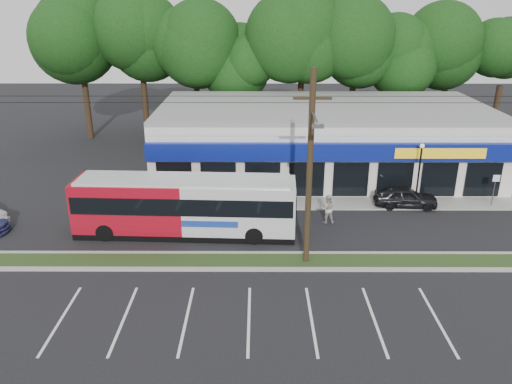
{
  "coord_description": "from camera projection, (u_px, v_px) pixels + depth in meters",
  "views": [
    {
      "loc": [
        0.47,
        -22.01,
        12.9
      ],
      "look_at": [
        0.38,
        5.0,
        2.4
      ],
      "focal_mm": 35.0,
      "sensor_mm": 36.0,
      "label": 1
    }
  ],
  "objects": [
    {
      "name": "utility_pole",
      "position": [
        306.0,
        165.0,
        24.08
      ],
      "size": [
        50.0,
        2.77,
        10.0
      ],
      "color": "black",
      "rests_on": "ground"
    },
    {
      "name": "pedestrian_a",
      "position": [
        281.0,
        196.0,
        32.82
      ],
      "size": [
        0.6,
        0.41,
        1.57
      ],
      "primitive_type": "imported",
      "rotation": [
        0.0,
        0.0,
        3.07
      ],
      "color": "white",
      "rests_on": "ground"
    },
    {
      "name": "lamp_post",
      "position": [
        420.0,
        167.0,
        32.39
      ],
      "size": [
        0.3,
        0.3,
        4.25
      ],
      "color": "black",
      "rests_on": "ground"
    },
    {
      "name": "tree_line",
      "position": [
        296.0,
        50.0,
        46.36
      ],
      "size": [
        46.76,
        6.76,
        11.83
      ],
      "color": "black",
      "rests_on": "ground"
    },
    {
      "name": "sidewalk",
      "position": [
        325.0,
        203.0,
        33.54
      ],
      "size": [
        32.0,
        2.2,
        0.1
      ],
      "primitive_type": "cube",
      "color": "#9E9E93",
      "rests_on": "ground"
    },
    {
      "name": "curb_south",
      "position": [
        248.0,
        269.0,
        25.3
      ],
      "size": [
        40.0,
        0.25,
        0.14
      ],
      "primitive_type": "cube",
      "color": "#9E9E93",
      "rests_on": "ground"
    },
    {
      "name": "grass_strip",
      "position": [
        249.0,
        261.0,
        26.1
      ],
      "size": [
        40.0,
        1.6,
        0.12
      ],
      "primitive_type": "cube",
      "color": "#253D19",
      "rests_on": "ground"
    },
    {
      "name": "ground",
      "position": [
        248.0,
        272.0,
        25.19
      ],
      "size": [
        120.0,
        120.0,
        0.0
      ],
      "primitive_type": "plane",
      "color": "black",
      "rests_on": "ground"
    },
    {
      "name": "curb_north",
      "position": [
        249.0,
        253.0,
        26.89
      ],
      "size": [
        40.0,
        0.25,
        0.14
      ],
      "primitive_type": "cube",
      "color": "#9E9E93",
      "rests_on": "ground"
    },
    {
      "name": "strip_mall",
      "position": [
        322.0,
        139.0,
        39.04
      ],
      "size": [
        25.0,
        12.55,
        5.3
      ],
      "color": "silver",
      "rests_on": "ground"
    },
    {
      "name": "sign_post",
      "position": [
        495.0,
        185.0,
        32.56
      ],
      "size": [
        0.45,
        0.1,
        2.23
      ],
      "color": "#59595E",
      "rests_on": "ground"
    },
    {
      "name": "metrobus",
      "position": [
        185.0,
        205.0,
        28.74
      ],
      "size": [
        12.8,
        3.23,
        3.41
      ],
      "rotation": [
        0.0,
        0.0,
        -0.04
      ],
      "color": "#A10C1C",
      "rests_on": "ground"
    },
    {
      "name": "car_dark",
      "position": [
        406.0,
        197.0,
        32.82
      ],
      "size": [
        4.19,
        1.97,
        1.39
      ],
      "primitive_type": "imported",
      "rotation": [
        0.0,
        0.0,
        1.49
      ],
      "color": "black",
      "rests_on": "ground"
    },
    {
      "name": "pedestrian_b",
      "position": [
        327.0,
        209.0,
        30.43
      ],
      "size": [
        0.9,
        0.7,
        1.84
      ],
      "primitive_type": "imported",
      "rotation": [
        0.0,
        0.0,
        3.15
      ],
      "color": "#B7ADA4",
      "rests_on": "ground"
    }
  ]
}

